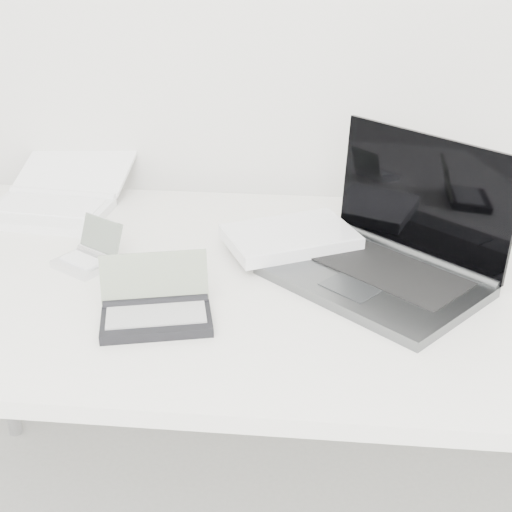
# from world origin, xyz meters

# --- Properties ---
(desk) EXTENTS (1.60, 0.80, 0.73)m
(desk) POSITION_xyz_m (0.00, 1.55, 0.68)
(desk) COLOR white
(desk) RESTS_ON ground
(laptop_large) EXTENTS (0.53, 0.46, 0.25)m
(laptop_large) POSITION_xyz_m (0.16, 1.59, 0.77)
(laptop_large) COLOR #535557
(laptop_large) RESTS_ON desk
(netbook_open_white) EXTENTS (0.29, 0.35, 0.08)m
(netbook_open_white) POSITION_xyz_m (-0.51, 1.82, 0.75)
(netbook_open_white) COLOR white
(netbook_open_white) RESTS_ON desk
(pda_silver) EXTENTS (0.14, 0.14, 0.08)m
(pda_silver) POSITION_xyz_m (-0.35, 1.56, 0.75)
(pda_silver) COLOR silver
(pda_silver) RESTS_ON desk
(palmtop_charcoal) EXTENTS (0.20, 0.17, 0.10)m
(palmtop_charcoal) POSITION_xyz_m (-0.18, 1.38, 0.75)
(palmtop_charcoal) COLOR black
(palmtop_charcoal) RESTS_ON desk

